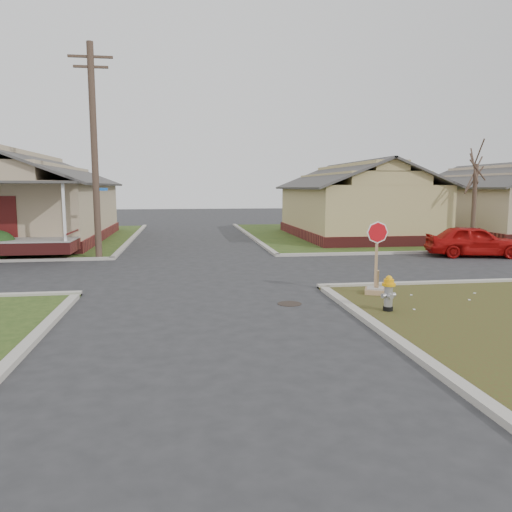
{
  "coord_description": "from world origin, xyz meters",
  "views": [
    {
      "loc": [
        -0.57,
        -13.22,
        3.08
      ],
      "look_at": [
        1.52,
        1.0,
        1.1
      ],
      "focal_mm": 35.0,
      "sensor_mm": 36.0,
      "label": 1
    }
  ],
  "objects": [
    {
      "name": "curbs",
      "position": [
        0.0,
        5.0,
        0.0
      ],
      "size": [
        80.0,
        40.0,
        0.12
      ],
      "primitive_type": null,
      "color": "#B0AA9F",
      "rests_on": "ground"
    },
    {
      "name": "side_house_yellow",
      "position": [
        10.0,
        16.5,
        2.19
      ],
      "size": [
        7.6,
        11.6,
        4.7
      ],
      "color": "maroon",
      "rests_on": "ground"
    },
    {
      "name": "side_house_tan",
      "position": [
        20.0,
        16.5,
        2.19
      ],
      "size": [
        7.6,
        11.6,
        4.7
      ],
      "color": "maroon",
      "rests_on": "ground"
    },
    {
      "name": "manhole",
      "position": [
        2.2,
        -0.5,
        0.01
      ],
      "size": [
        0.64,
        0.64,
        0.01
      ],
      "primitive_type": "cylinder",
      "color": "black",
      "rests_on": "ground"
    },
    {
      "name": "ground",
      "position": [
        0.0,
        0.0,
        0.0
      ],
      "size": [
        120.0,
        120.0,
        0.0
      ],
      "primitive_type": "plane",
      "color": "#29292C",
      "rests_on": "ground"
    },
    {
      "name": "utility_pole",
      "position": [
        -4.2,
        8.9,
        4.66
      ],
      "size": [
        1.8,
        0.28,
        9.0
      ],
      "color": "#49342A",
      "rests_on": "ground"
    },
    {
      "name": "tree_mid_right",
      "position": [
        14.0,
        10.2,
        2.15
      ],
      "size": [
        0.22,
        0.22,
        4.2
      ],
      "primitive_type": "cylinder",
      "color": "#49342A",
      "rests_on": "verge_far_right"
    },
    {
      "name": "red_sedan",
      "position": [
        12.31,
        7.32,
        0.7
      ],
      "size": [
        4.38,
        2.54,
        1.4
      ],
      "primitive_type": "imported",
      "rotation": [
        0.0,
        0.0,
        1.34
      ],
      "color": "#B00E0C",
      "rests_on": "ground"
    },
    {
      "name": "corner_house",
      "position": [
        -10.0,
        16.68,
        2.28
      ],
      "size": [
        10.1,
        15.5,
        5.3
      ],
      "color": "maroon",
      "rests_on": "ground"
    },
    {
      "name": "stop_sign",
      "position": [
        4.88,
        0.21,
        0.5
      ],
      "size": [
        0.59,
        0.58,
        2.09
      ],
      "rotation": [
        0.0,
        0.0,
        -0.39
      ],
      "color": "#A7805A",
      "rests_on": "ground"
    },
    {
      "name": "fire_hydrant",
      "position": [
        4.42,
        -1.76,
        0.54
      ],
      "size": [
        0.33,
        0.33,
        0.89
      ],
      "rotation": [
        0.0,
        0.0,
        0.24
      ],
      "color": "black",
      "rests_on": "ground"
    }
  ]
}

